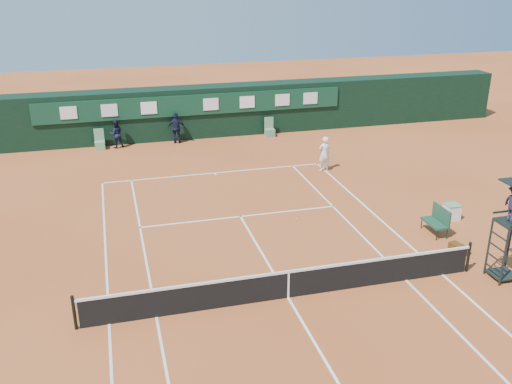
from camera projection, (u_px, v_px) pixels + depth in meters
ground at (288, 298)px, 17.93m from camera, size 90.00×90.00×0.00m
court_lines at (288, 297)px, 17.93m from camera, size 11.05×23.85×0.01m
tennis_net at (288, 284)px, 17.74m from camera, size 12.90×0.10×1.10m
back_wall at (192, 112)px, 34.17m from camera, size 40.00×1.65×3.00m
linesman_chair_left at (100, 144)px, 32.17m from camera, size 0.55×0.50×1.15m
linesman_chair_right at (270, 131)px, 34.57m from camera, size 0.55×0.50×1.15m
player_bench at (438, 219)px, 21.99m from camera, size 0.56×1.20×1.10m
tennis_bag at (459, 248)px, 20.72m from camera, size 0.51×0.82×0.28m
cooler at (452, 211)px, 23.36m from camera, size 0.57×0.57×0.65m
tennis_ball at (297, 219)px, 23.35m from camera, size 0.07×0.07×0.07m
player at (324, 154)px, 28.61m from camera, size 0.70×0.51×1.79m
ball_kid_left at (116, 134)px, 32.24m from camera, size 0.89×0.75×1.64m
ball_kid_right at (177, 128)px, 33.04m from camera, size 1.13×0.71×1.79m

